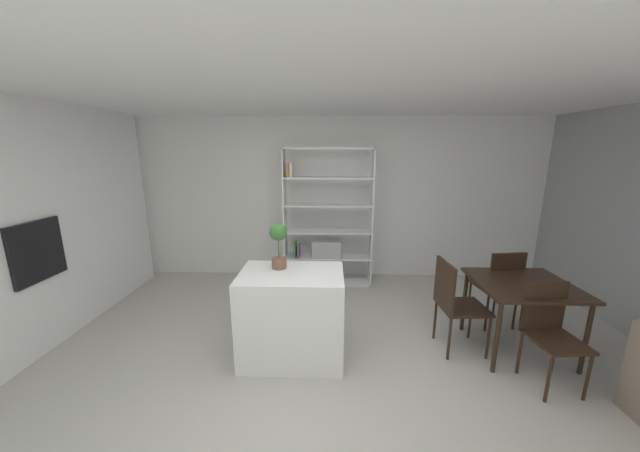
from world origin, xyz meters
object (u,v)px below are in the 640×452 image
object	(u,v)px
dining_chair_island_side	(453,299)
dining_chair_near	(549,326)
open_bookshelf	(326,226)
dining_table	(523,291)
dining_chair_far	(500,282)
kitchen_island	(292,315)
potted_plant_on_island	(278,242)
built_in_oven	(37,251)

from	to	relation	value
dining_chair_island_side	dining_chair_near	distance (m)	0.82
open_bookshelf	dining_table	bearing A→B (deg)	-40.13
open_bookshelf	dining_chair_far	world-z (taller)	open_bookshelf
kitchen_island	dining_chair_far	distance (m)	2.46
open_bookshelf	dining_table	distance (m)	2.69
dining_chair_island_side	dining_chair_near	size ratio (longest dim) A/B	1.06
potted_plant_on_island	dining_chair_island_side	bearing A→B (deg)	1.47
built_in_oven	dining_chair_far	distance (m)	5.00
kitchen_island	dining_chair_far	bearing A→B (deg)	15.07
built_in_oven	dining_table	distance (m)	4.94
built_in_oven	dining_chair_far	xyz separation A→B (m)	(4.94, 0.59, -0.52)
open_bookshelf	dining_chair_far	size ratio (longest dim) A/B	2.20
dining_table	dining_chair_near	size ratio (longest dim) A/B	1.02
open_bookshelf	kitchen_island	bearing A→B (deg)	-99.26
built_in_oven	potted_plant_on_island	distance (m)	2.43
dining_chair_far	dining_chair_island_side	distance (m)	0.85
open_bookshelf	dining_chair_near	xyz separation A→B (m)	(2.04, -2.19, -0.40)
built_in_oven	dining_chair_island_side	bearing A→B (deg)	1.59
dining_table	kitchen_island	bearing A→B (deg)	-175.71
kitchen_island	potted_plant_on_island	xyz separation A→B (m)	(-0.14, 0.12, 0.73)
kitchen_island	potted_plant_on_island	distance (m)	0.76
kitchen_island	dining_table	size ratio (longest dim) A/B	1.09
kitchen_island	dining_chair_far	size ratio (longest dim) A/B	1.06
built_in_oven	dining_chair_near	xyz separation A→B (m)	(4.92, -0.34, -0.55)
dining_table	dining_chair_far	xyz separation A→B (m)	(0.01, 0.46, -0.10)
potted_plant_on_island	dining_table	world-z (taller)	potted_plant_on_island
kitchen_island	potted_plant_on_island	world-z (taller)	potted_plant_on_island
built_in_oven	dining_table	xyz separation A→B (m)	(4.92, 0.12, -0.42)
dining_table	dining_chair_far	size ratio (longest dim) A/B	0.97
built_in_oven	open_bookshelf	bearing A→B (deg)	32.74
potted_plant_on_island	open_bookshelf	distance (m)	1.85
open_bookshelf	built_in_oven	bearing A→B (deg)	-147.26
dining_chair_near	kitchen_island	bearing A→B (deg)	167.89
open_bookshelf	dining_table	world-z (taller)	open_bookshelf
kitchen_island	open_bookshelf	distance (m)	1.99
kitchen_island	dining_chair_near	size ratio (longest dim) A/B	1.10
dining_table	potted_plant_on_island	bearing A→B (deg)	-178.78
kitchen_island	potted_plant_on_island	bearing A→B (deg)	137.83
dining_chair_island_side	potted_plant_on_island	bearing A→B (deg)	87.76
kitchen_island	open_bookshelf	world-z (taller)	open_bookshelf
built_in_oven	dining_table	size ratio (longest dim) A/B	0.65
dining_table	dining_chair_island_side	distance (m)	0.70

